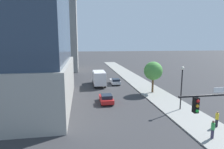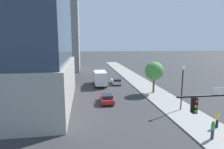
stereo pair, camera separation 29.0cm
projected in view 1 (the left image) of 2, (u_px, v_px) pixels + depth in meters
The scene contains 10 objects.
sidewalk at pixel (162, 98), 31.16m from camera, with size 5.09×120.00×0.15m, color gray.
construction_building at pixel (58, 24), 62.53m from camera, with size 20.94×24.41×34.71m.
traffic_light_pole at pixel (221, 114), 13.03m from camera, with size 4.84×0.48×6.29m.
street_lamp at pixel (182, 82), 25.35m from camera, with size 0.44×0.44×5.94m.
street_tree at pixel (153, 71), 34.19m from camera, with size 3.38×3.38×5.70m.
car_red at pixel (106, 99), 29.03m from camera, with size 1.90×4.01×1.41m.
car_silver at pixel (115, 81), 42.21m from camera, with size 1.87×4.30×1.39m.
box_truck at pixel (99, 77), 40.73m from camera, with size 2.44×7.43×3.23m.
pedestrian_yellow_shirt at pixel (217, 119), 20.37m from camera, with size 0.34×0.34×1.76m.
pedestrian_green_shirt at pixel (213, 129), 17.90m from camera, with size 0.34×0.34×1.79m.
Camera 1 is at (-5.45, -8.32, 9.18)m, focal length 30.15 mm.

